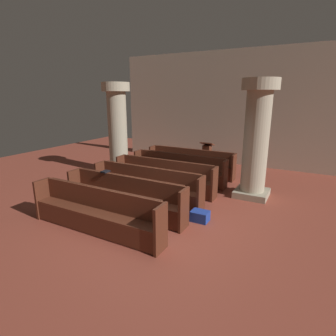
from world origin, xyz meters
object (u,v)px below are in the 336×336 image
(pew_row_0, at_px, (190,161))
(pew_row_2, at_px, (164,175))
(pillar_far_side, at_px, (118,127))
(pew_row_4, at_px, (124,195))
(pillar_aisle_side, at_px, (256,138))
(hymn_book, at_px, (105,172))
(lectern, at_px, (207,158))
(pew_row_5, at_px, (95,210))
(kneeler_box_blue, at_px, (200,216))
(pew_row_3, at_px, (146,184))
(pew_row_1, at_px, (178,167))

(pew_row_0, bearing_deg, pew_row_2, -90.00)
(pillar_far_side, bearing_deg, pew_row_4, -49.68)
(pillar_aisle_side, bearing_deg, hymn_book, -141.33)
(lectern, bearing_deg, pillar_far_side, -143.66)
(pew_row_2, xyz_separation_m, hymn_book, (-0.71, -1.75, 0.44))
(pew_row_2, height_order, pew_row_5, same)
(kneeler_box_blue, bearing_deg, lectern, 108.95)
(pew_row_3, bearing_deg, pillar_far_side, 142.35)
(pew_row_0, height_order, hymn_book, hymn_book)
(pew_row_0, distance_m, pew_row_1, 0.97)
(pew_row_1, bearing_deg, pew_row_5, -90.00)
(pew_row_5, bearing_deg, pew_row_4, 90.00)
(pew_row_5, bearing_deg, lectern, 87.21)
(pew_row_2, height_order, hymn_book, hymn_book)
(pillar_far_side, bearing_deg, kneeler_box_blue, -29.00)
(pew_row_0, relative_size, pew_row_2, 1.00)
(pew_row_2, bearing_deg, pillar_aisle_side, 17.37)
(pew_row_1, xyz_separation_m, kneeler_box_blue, (1.73, -2.38, -0.37))
(pew_row_3, height_order, pew_row_5, same)
(pew_row_0, height_order, pew_row_5, same)
(pew_row_5, height_order, kneeler_box_blue, pew_row_5)
(pew_row_2, distance_m, pillar_aisle_side, 2.81)
(pew_row_0, xyz_separation_m, hymn_book, (-0.71, -3.69, 0.44))
(pew_row_5, relative_size, kneeler_box_blue, 8.15)
(pillar_aisle_side, xyz_separation_m, hymn_book, (-3.14, -2.51, -0.75))
(pew_row_5, bearing_deg, pillar_aisle_side, 56.46)
(pew_row_2, xyz_separation_m, kneeler_box_blue, (1.73, -1.41, -0.37))
(pew_row_3, relative_size, pillar_far_side, 1.00)
(pew_row_1, height_order, kneeler_box_blue, pew_row_1)
(pillar_far_side, distance_m, lectern, 3.52)
(pillar_aisle_side, relative_size, kneeler_box_blue, 8.13)
(pew_row_0, distance_m, pew_row_3, 2.91)
(lectern, bearing_deg, pew_row_0, -107.49)
(pew_row_1, bearing_deg, pew_row_2, -90.00)
(pew_row_4, distance_m, pillar_far_side, 3.87)
(pew_row_2, xyz_separation_m, pillar_aisle_side, (2.43, 0.76, 1.19))
(pew_row_5, relative_size, hymn_book, 15.42)
(pew_row_3, xyz_separation_m, pillar_aisle_side, (2.43, 1.73, 1.19))
(pew_row_5, bearing_deg, pew_row_1, 90.00)
(pew_row_0, xyz_separation_m, pew_row_5, (0.00, -4.84, 0.00))
(pillar_aisle_side, height_order, pillar_far_side, same)
(pew_row_0, xyz_separation_m, pew_row_2, (0.00, -1.94, 0.00))
(pew_row_0, bearing_deg, pew_row_4, -90.00)
(pew_row_1, distance_m, pew_row_2, 0.97)
(pew_row_2, distance_m, hymn_book, 1.94)
(pew_row_3, xyz_separation_m, pillar_far_side, (-2.38, 1.84, 1.19))
(pew_row_0, distance_m, lectern, 0.93)
(pew_row_1, relative_size, pew_row_3, 1.00)
(hymn_book, bearing_deg, pillar_aisle_side, 38.67)
(pew_row_3, relative_size, pew_row_5, 1.00)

